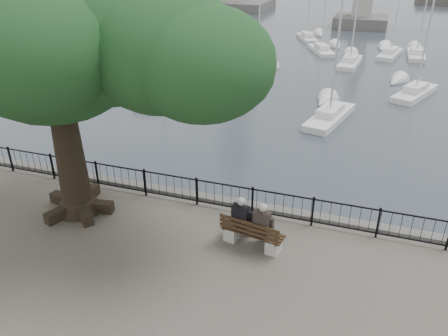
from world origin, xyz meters
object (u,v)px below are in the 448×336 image
at_px(person_right, 264,227).
at_px(lion_monument, 362,7).
at_px(bench, 252,236).
at_px(tree, 76,35).
at_px(person_left, 243,220).

relative_size(person_right, lion_monument, 0.17).
bearing_deg(bench, lion_monument, 89.36).
bearing_deg(person_right, bench, -171.63).
relative_size(bench, tree, 0.18).
distance_m(person_left, person_right, 0.69).
bearing_deg(lion_monument, bench, -90.64).
xyz_separation_m(tree, lion_monument, (5.88, 48.92, -4.52)).
height_order(person_right, lion_monument, lion_monument).
bearing_deg(bench, person_right, 8.37).
bearing_deg(person_right, person_left, 170.13).
relative_size(bench, person_left, 1.24).
bearing_deg(person_left, bench, -26.90).
height_order(person_right, tree, tree).
height_order(bench, tree, tree).
relative_size(bench, person_right, 1.24).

